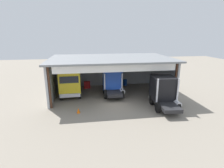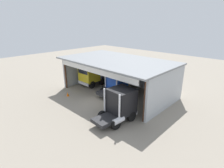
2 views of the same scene
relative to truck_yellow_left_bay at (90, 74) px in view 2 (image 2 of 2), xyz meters
The scene contains 8 objects.
ground_plane 6.49m from the truck_yellow_left_bay, 33.11° to the right, with size 80.00×80.00×0.00m, color gray.
workshop_shed 5.62m from the truck_yellow_left_bay, 15.53° to the left, with size 15.17×9.15×4.84m.
truck_yellow_left_bay is the anchor object (origin of this frame).
truck_blue_center_left_bay 5.39m from the truck_yellow_left_bay, ahead, with size 2.62×4.29×3.66m.
truck_black_center_bay 11.23m from the truck_yellow_left_bay, 24.50° to the right, with size 2.64×4.69×3.43m.
oil_drum 9.09m from the truck_yellow_left_bay, 27.22° to the left, with size 0.58×0.58×0.89m, color #194CB2.
tool_cart 4.35m from the truck_yellow_left_bay, 59.21° to the left, with size 0.90×0.60×1.00m, color red.
traffic_cone 5.31m from the truck_yellow_left_bay, 77.64° to the right, with size 0.36×0.36×0.56m, color orange.
Camera 2 is at (15.55, -13.40, 9.65)m, focal length 28.29 mm.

